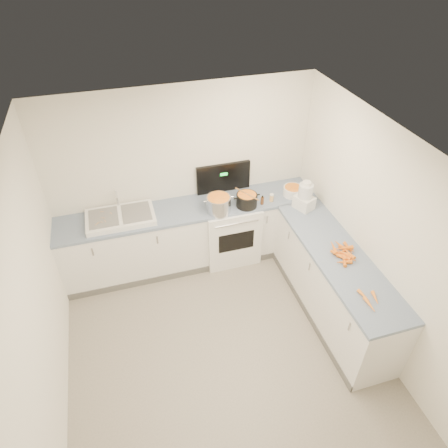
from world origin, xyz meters
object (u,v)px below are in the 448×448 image
object	(u,v)px
stove	(229,228)
mixing_bowl	(293,191)
sink	(120,217)
steel_pot	(219,205)
spice_jar	(272,198)
extract_bottle	(262,201)
food_processor	(305,197)
black_pot	(247,201)

from	to	relation	value
stove	mixing_bowl	xyz separation A→B (m)	(0.89, -0.09, 0.53)
sink	steel_pot	bearing A→B (deg)	-7.94
mixing_bowl	spice_jar	xyz separation A→B (m)	(-0.34, -0.06, -0.01)
sink	extract_bottle	world-z (taller)	sink
sink	food_processor	world-z (taller)	food_processor
steel_pot	food_processor	world-z (taller)	food_processor
sink	mixing_bowl	bearing A→B (deg)	-2.62
extract_bottle	food_processor	distance (m)	0.56
stove	food_processor	bearing A→B (deg)	-24.84
black_pot	spice_jar	xyz separation A→B (m)	(0.36, 0.01, -0.03)
extract_bottle	mixing_bowl	bearing A→B (deg)	10.24
extract_bottle	stove	bearing A→B (deg)	156.23
stove	steel_pot	distance (m)	0.62
sink	spice_jar	world-z (taller)	sink
spice_jar	food_processor	distance (m)	0.46
black_pot	spice_jar	distance (m)	0.36
sink	mixing_bowl	size ratio (longest dim) A/B	3.21
steel_pot	mixing_bowl	bearing A→B (deg)	3.58
sink	black_pot	world-z (taller)	sink
mixing_bowl	spice_jar	world-z (taller)	mixing_bowl
sink	stove	bearing A→B (deg)	-0.62
steel_pot	extract_bottle	world-z (taller)	steel_pot
stove	spice_jar	distance (m)	0.77
mixing_bowl	extract_bottle	bearing A→B (deg)	-169.76
spice_jar	food_processor	world-z (taller)	food_processor
spice_jar	mixing_bowl	bearing A→B (deg)	9.51
mixing_bowl	food_processor	xyz separation A→B (m)	(0.01, -0.33, 0.11)
mixing_bowl	food_processor	size ratio (longest dim) A/B	0.66
sink	black_pot	bearing A→B (deg)	-5.96
food_processor	spice_jar	bearing A→B (deg)	142.27
stove	steel_pot	xyz separation A→B (m)	(-0.20, -0.16, 0.56)
black_pot	mixing_bowl	size ratio (longest dim) A/B	1.04
mixing_bowl	food_processor	distance (m)	0.34
steel_pot	sink	bearing A→B (deg)	172.06
black_pot	extract_bottle	world-z (taller)	black_pot
steel_pot	spice_jar	bearing A→B (deg)	0.87
black_pot	extract_bottle	bearing A→B (deg)	-6.14
black_pot	food_processor	size ratio (longest dim) A/B	0.68
spice_jar	stove	bearing A→B (deg)	165.03
steel_pot	spice_jar	distance (m)	0.75
black_pot	stove	bearing A→B (deg)	141.00
spice_jar	extract_bottle	bearing A→B (deg)	-168.11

